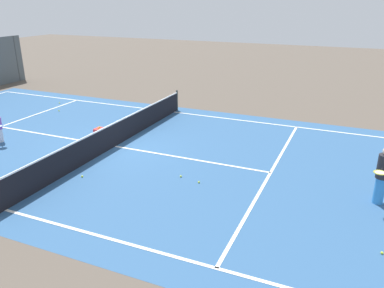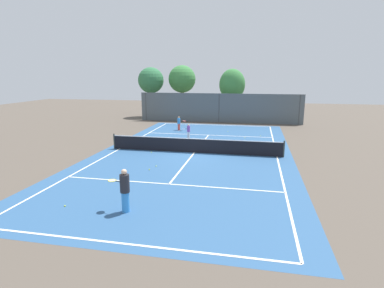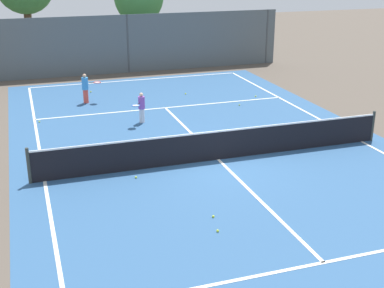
{
  "view_description": "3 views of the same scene",
  "coord_description": "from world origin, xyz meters",
  "px_view_note": "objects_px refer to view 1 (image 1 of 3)",
  "views": [
    {
      "loc": [
        -12.19,
        -8.7,
        5.66
      ],
      "look_at": [
        -0.04,
        -3.45,
        0.64
      ],
      "focal_mm": 35.99,
      "sensor_mm": 36.0,
      "label": 1
    },
    {
      "loc": [
        4.01,
        -20.37,
        5.3
      ],
      "look_at": [
        0.32,
        -2.41,
        1.16
      ],
      "focal_mm": 29.17,
      "sensor_mm": 36.0,
      "label": 2
    },
    {
      "loc": [
        -5.83,
        -14.83,
        6.36
      ],
      "look_at": [
        -1.37,
        -1.42,
        1.19
      ],
      "focal_mm": 49.06,
      "sensor_mm": 36.0,
      "label": 3
    }
  ],
  "objects_px": {
    "tennis_ball_7": "(28,186)",
    "tennis_ball_8": "(199,182)",
    "ball_crate": "(100,132)",
    "tennis_ball_9": "(59,103)",
    "tennis_ball_6": "(59,111)",
    "tennis_ball_5": "(181,176)",
    "tennis_ball_1": "(382,253)",
    "player_2": "(382,175)",
    "tennis_ball_2": "(82,176)"
  },
  "relations": [
    {
      "from": "tennis_ball_7",
      "to": "tennis_ball_8",
      "type": "bearing_deg",
      "value": -63.71
    },
    {
      "from": "ball_crate",
      "to": "tennis_ball_9",
      "type": "xyz_separation_m",
      "value": [
        3.73,
        5.54,
        -0.15
      ]
    },
    {
      "from": "ball_crate",
      "to": "tennis_ball_7",
      "type": "distance_m",
      "value": 5.01
    },
    {
      "from": "tennis_ball_6",
      "to": "tennis_ball_7",
      "type": "xyz_separation_m",
      "value": [
        -7.36,
        -5.21,
        0.0
      ]
    },
    {
      "from": "tennis_ball_5",
      "to": "ball_crate",
      "type": "bearing_deg",
      "value": 64.8
    },
    {
      "from": "tennis_ball_1",
      "to": "tennis_ball_7",
      "type": "height_order",
      "value": "same"
    },
    {
      "from": "ball_crate",
      "to": "tennis_ball_1",
      "type": "height_order",
      "value": "ball_crate"
    },
    {
      "from": "ball_crate",
      "to": "tennis_ball_9",
      "type": "bearing_deg",
      "value": 56.07
    },
    {
      "from": "player_2",
      "to": "ball_crate",
      "type": "distance_m",
      "value": 11.19
    },
    {
      "from": "player_2",
      "to": "tennis_ball_9",
      "type": "distance_m",
      "value": 17.45
    },
    {
      "from": "tennis_ball_7",
      "to": "tennis_ball_9",
      "type": "xyz_separation_m",
      "value": [
        8.67,
        6.33,
        0.0
      ]
    },
    {
      "from": "tennis_ball_7",
      "to": "tennis_ball_2",
      "type": "bearing_deg",
      "value": -42.18
    },
    {
      "from": "ball_crate",
      "to": "tennis_ball_8",
      "type": "relative_size",
      "value": 6.56
    },
    {
      "from": "tennis_ball_1",
      "to": "tennis_ball_9",
      "type": "height_order",
      "value": "same"
    },
    {
      "from": "player_2",
      "to": "tennis_ball_6",
      "type": "distance_m",
      "value": 16.01
    },
    {
      "from": "tennis_ball_5",
      "to": "tennis_ball_6",
      "type": "xyz_separation_m",
      "value": [
        4.77,
        9.41,
        0.0
      ]
    },
    {
      "from": "tennis_ball_7",
      "to": "tennis_ball_8",
      "type": "distance_m",
      "value": 5.5
    },
    {
      "from": "tennis_ball_7",
      "to": "tennis_ball_1",
      "type": "bearing_deg",
      "value": -86.16
    },
    {
      "from": "tennis_ball_6",
      "to": "tennis_ball_8",
      "type": "height_order",
      "value": "same"
    },
    {
      "from": "player_2",
      "to": "tennis_ball_8",
      "type": "height_order",
      "value": "player_2"
    },
    {
      "from": "player_2",
      "to": "tennis_ball_9",
      "type": "xyz_separation_m",
      "value": [
        5.35,
        16.59,
        -0.87
      ]
    },
    {
      "from": "tennis_ball_6",
      "to": "tennis_ball_7",
      "type": "distance_m",
      "value": 9.02
    },
    {
      "from": "player_2",
      "to": "tennis_ball_8",
      "type": "distance_m",
      "value": 5.47
    },
    {
      "from": "tennis_ball_7",
      "to": "tennis_ball_9",
      "type": "bearing_deg",
      "value": 36.12
    },
    {
      "from": "player_2",
      "to": "tennis_ball_1",
      "type": "relative_size",
      "value": 26.49
    },
    {
      "from": "tennis_ball_1",
      "to": "tennis_ball_6",
      "type": "distance_m",
      "value": 16.91
    },
    {
      "from": "tennis_ball_2",
      "to": "tennis_ball_6",
      "type": "relative_size",
      "value": 1.0
    },
    {
      "from": "tennis_ball_6",
      "to": "tennis_ball_5",
      "type": "bearing_deg",
      "value": -116.87
    },
    {
      "from": "tennis_ball_9",
      "to": "tennis_ball_2",
      "type": "bearing_deg",
      "value": -134.72
    },
    {
      "from": "player_2",
      "to": "ball_crate",
      "type": "relative_size",
      "value": 4.04
    },
    {
      "from": "player_2",
      "to": "tennis_ball_6",
      "type": "relative_size",
      "value": 26.49
    },
    {
      "from": "player_2",
      "to": "tennis_ball_7",
      "type": "height_order",
      "value": "player_2"
    },
    {
      "from": "ball_crate",
      "to": "tennis_ball_1",
      "type": "relative_size",
      "value": 6.56
    },
    {
      "from": "tennis_ball_1",
      "to": "tennis_ball_8",
      "type": "distance_m",
      "value": 5.67
    },
    {
      "from": "ball_crate",
      "to": "tennis_ball_5",
      "type": "distance_m",
      "value": 5.52
    },
    {
      "from": "tennis_ball_9",
      "to": "tennis_ball_6",
      "type": "bearing_deg",
      "value": -139.46
    },
    {
      "from": "ball_crate",
      "to": "tennis_ball_1",
      "type": "bearing_deg",
      "value": -110.91
    },
    {
      "from": "player_2",
      "to": "tennis_ball_6",
      "type": "bearing_deg",
      "value": 75.34
    },
    {
      "from": "player_2",
      "to": "tennis_ball_9",
      "type": "height_order",
      "value": "player_2"
    },
    {
      "from": "tennis_ball_1",
      "to": "tennis_ball_9",
      "type": "bearing_deg",
      "value": 64.42
    },
    {
      "from": "tennis_ball_8",
      "to": "tennis_ball_9",
      "type": "relative_size",
      "value": 1.0
    },
    {
      "from": "player_2",
      "to": "ball_crate",
      "type": "bearing_deg",
      "value": 81.62
    },
    {
      "from": "tennis_ball_9",
      "to": "tennis_ball_1",
      "type": "bearing_deg",
      "value": -115.58
    },
    {
      "from": "ball_crate",
      "to": "tennis_ball_8",
      "type": "height_order",
      "value": "ball_crate"
    },
    {
      "from": "ball_crate",
      "to": "tennis_ball_2",
      "type": "distance_m",
      "value": 4.16
    },
    {
      "from": "player_2",
      "to": "tennis_ball_7",
      "type": "distance_m",
      "value": 10.82
    },
    {
      "from": "tennis_ball_8",
      "to": "ball_crate",
      "type": "bearing_deg",
      "value": 66.32
    },
    {
      "from": "tennis_ball_5",
      "to": "tennis_ball_7",
      "type": "bearing_deg",
      "value": 121.68
    },
    {
      "from": "tennis_ball_2",
      "to": "tennis_ball_6",
      "type": "xyz_separation_m",
      "value": [
        6.09,
        6.35,
        0.0
      ]
    },
    {
      "from": "ball_crate",
      "to": "tennis_ball_5",
      "type": "xyz_separation_m",
      "value": [
        -2.35,
        -4.99,
        -0.15
      ]
    }
  ]
}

